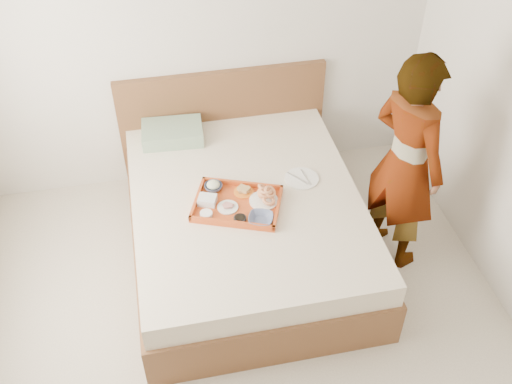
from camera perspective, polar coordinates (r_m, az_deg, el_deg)
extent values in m
cube|color=beige|center=(3.87, -0.11, -16.47)|extent=(3.50, 4.00, 0.01)
cube|color=silver|center=(4.49, -5.49, 15.17)|extent=(3.50, 0.01, 2.60)
cube|color=brown|center=(4.30, -0.93, -3.06)|extent=(1.65, 2.00, 0.53)
cube|color=brown|center=(4.90, -3.14, 6.54)|extent=(1.65, 0.06, 0.95)
cube|color=gray|center=(4.64, -7.95, 5.59)|extent=(0.48, 0.34, 0.11)
cube|color=#D05A20|center=(4.03, -1.80, -1.10)|extent=(0.68, 0.59, 0.05)
cylinder|color=white|center=(4.05, 0.74, -0.83)|extent=(0.25, 0.25, 0.01)
imported|color=navy|center=(3.90, 0.46, -2.57)|extent=(0.21, 0.21, 0.04)
cylinder|color=black|center=(3.91, -1.53, -2.60)|extent=(0.11, 0.11, 0.03)
cylinder|color=white|center=(4.01, -2.70, -1.46)|extent=(0.18, 0.18, 0.01)
cylinder|color=orange|center=(4.12, -1.18, 0.01)|extent=(0.18, 0.18, 0.01)
imported|color=navy|center=(4.15, -4.07, 0.48)|extent=(0.16, 0.16, 0.04)
cube|color=silver|center=(4.04, -4.65, -0.77)|extent=(0.15, 0.13, 0.05)
cylinder|color=white|center=(3.96, -4.75, -2.12)|extent=(0.11, 0.11, 0.03)
cylinder|color=white|center=(4.26, 4.36, 1.28)|extent=(0.30, 0.30, 0.01)
imported|color=white|center=(4.07, 14.04, 2.64)|extent=(0.59, 0.70, 1.62)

